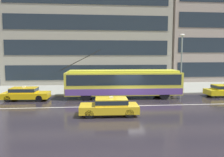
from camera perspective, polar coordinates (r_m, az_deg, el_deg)
ground_plane at (r=20.12m, az=4.90°, el=-6.43°), size 160.00×160.00×0.00m
sidewalk_slab at (r=28.92m, az=1.74°, el=-2.45°), size 80.00×10.00×0.14m
lane_centre_line at (r=18.97m, az=5.54°, el=-7.20°), size 72.00×0.14×0.01m
trolleybus at (r=22.19m, az=3.04°, el=-1.10°), size 12.29×2.86×4.95m
taxi_oncoming_near at (r=15.86m, az=-0.57°, el=-7.21°), size 4.30×1.91×1.39m
taxi_queued_behind_bus at (r=22.69m, az=-21.93°, el=-3.62°), size 4.49×1.96×1.39m
bus_shelter at (r=25.70m, az=-0.38°, el=0.88°), size 3.87×1.85×2.48m
pedestrian_at_shelter at (r=24.83m, az=9.13°, el=-0.18°), size 1.42×1.42×1.92m
pedestrian_approaching_curb at (r=25.76m, az=-8.78°, el=-0.01°), size 1.00×1.00×1.95m
street_lamp at (r=26.71m, az=17.91°, el=5.26°), size 0.60×0.32×6.72m
office_tower_corner_left at (r=38.23m, az=-6.15°, el=13.14°), size 24.91×13.83×18.16m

